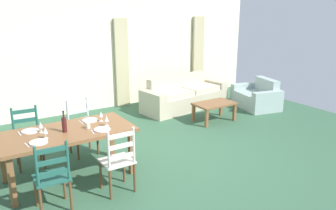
% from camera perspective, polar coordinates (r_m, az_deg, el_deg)
% --- Properties ---
extents(ground_plane, '(9.60, 9.60, 0.02)m').
position_cam_1_polar(ground_plane, '(6.03, -1.17, -8.47)').
color(ground_plane, '#355D42').
extents(wall_far, '(9.60, 0.16, 2.70)m').
position_cam_1_polar(wall_far, '(8.55, -13.05, 8.05)').
color(wall_far, beige).
rests_on(wall_far, ground_plane).
extents(curtain_panel_left, '(0.35, 0.08, 2.20)m').
position_cam_1_polar(curtain_panel_left, '(8.76, -7.64, 6.86)').
color(curtain_panel_left, '#BFB386').
rests_on(curtain_panel_left, ground_plane).
extents(curtain_panel_right, '(0.35, 0.08, 2.20)m').
position_cam_1_polar(curtain_panel_right, '(10.01, 4.98, 8.11)').
color(curtain_panel_right, '#BFB386').
rests_on(curtain_panel_right, ground_plane).
extents(dining_table, '(1.90, 0.96, 0.75)m').
position_cam_1_polar(dining_table, '(5.27, -16.36, -5.00)').
color(dining_table, brown).
rests_on(dining_table, ground_plane).
extents(dining_chair_near_left, '(0.44, 0.42, 0.96)m').
position_cam_1_polar(dining_chair_near_left, '(4.56, -18.62, -11.20)').
color(dining_chair_near_left, '#225A4D').
rests_on(dining_chair_near_left, ground_plane).
extents(dining_chair_near_right, '(0.42, 0.40, 0.96)m').
position_cam_1_polar(dining_chair_near_right, '(4.80, -8.21, -9.04)').
color(dining_chair_near_right, silver).
rests_on(dining_chair_near_right, ground_plane).
extents(dining_chair_far_left, '(0.45, 0.43, 0.96)m').
position_cam_1_polar(dining_chair_far_left, '(5.96, -22.19, -4.97)').
color(dining_chair_far_left, '#215B4E').
rests_on(dining_chair_far_left, ground_plane).
extents(dining_chair_far_right, '(0.45, 0.43, 0.96)m').
position_cam_1_polar(dining_chair_far_right, '(6.15, -14.11, -3.57)').
color(dining_chair_far_right, silver).
rests_on(dining_chair_far_right, ground_plane).
extents(dinner_plate_near_left, '(0.24, 0.24, 0.02)m').
position_cam_1_polar(dinner_plate_near_left, '(4.91, -20.62, -5.79)').
color(dinner_plate_near_left, white).
rests_on(dinner_plate_near_left, dining_table).
extents(fork_near_left, '(0.03, 0.17, 0.01)m').
position_cam_1_polar(fork_near_left, '(4.89, -22.33, -6.15)').
color(fork_near_left, silver).
rests_on(fork_near_left, dining_table).
extents(dinner_plate_near_right, '(0.24, 0.24, 0.02)m').
position_cam_1_polar(dinner_plate_near_right, '(5.14, -10.83, -3.99)').
color(dinner_plate_near_right, white).
rests_on(dinner_plate_near_right, dining_table).
extents(fork_near_right, '(0.03, 0.17, 0.01)m').
position_cam_1_polar(fork_near_right, '(5.10, -12.38, -4.35)').
color(fork_near_right, silver).
rests_on(fork_near_right, dining_table).
extents(dinner_plate_far_left, '(0.24, 0.24, 0.02)m').
position_cam_1_polar(dinner_plate_far_left, '(5.37, -21.81, -4.02)').
color(dinner_plate_far_left, white).
rests_on(dinner_plate_far_left, dining_table).
extents(fork_far_left, '(0.03, 0.17, 0.01)m').
position_cam_1_polar(fork_far_left, '(5.35, -23.37, -4.35)').
color(fork_far_left, silver).
rests_on(fork_far_left, dining_table).
extents(dinner_plate_far_right, '(0.24, 0.24, 0.02)m').
position_cam_1_polar(dinner_plate_far_right, '(5.59, -12.78, -2.46)').
color(dinner_plate_far_right, white).
rests_on(dinner_plate_far_right, dining_table).
extents(fork_far_right, '(0.03, 0.17, 0.01)m').
position_cam_1_polar(fork_far_right, '(5.54, -14.23, -2.78)').
color(fork_far_right, silver).
rests_on(fork_far_right, dining_table).
extents(wine_bottle, '(0.07, 0.07, 0.32)m').
position_cam_1_polar(wine_bottle, '(5.16, -16.77, -3.05)').
color(wine_bottle, '#471919').
rests_on(wine_bottle, dining_table).
extents(wine_glass_near_left, '(0.06, 0.06, 0.16)m').
position_cam_1_polar(wine_glass_near_left, '(5.00, -19.62, -4.05)').
color(wine_glass_near_left, white).
rests_on(wine_glass_near_left, dining_table).
extents(wine_glass_near_right, '(0.06, 0.06, 0.16)m').
position_cam_1_polar(wine_glass_near_right, '(5.27, -10.14, -2.29)').
color(wine_glass_near_right, white).
rests_on(wine_glass_near_right, dining_table).
extents(wine_glass_far_left, '(0.06, 0.06, 0.16)m').
position_cam_1_polar(wine_glass_far_left, '(5.24, -20.33, -3.18)').
color(wine_glass_far_left, white).
rests_on(wine_glass_far_left, dining_table).
extents(wine_glass_far_right, '(0.06, 0.06, 0.16)m').
position_cam_1_polar(wine_glass_far_right, '(5.49, -11.03, -1.57)').
color(wine_glass_far_right, white).
rests_on(wine_glass_far_right, dining_table).
extents(coffee_cup_primary, '(0.07, 0.07, 0.09)m').
position_cam_1_polar(coffee_cup_primary, '(5.25, -13.13, -3.30)').
color(coffee_cup_primary, silver).
rests_on(coffee_cup_primary, dining_table).
extents(couch, '(2.36, 1.09, 0.80)m').
position_cam_1_polar(couch, '(8.67, 2.56, 1.42)').
color(couch, '#C3B798').
rests_on(couch, ground_plane).
extents(coffee_table, '(0.90, 0.56, 0.42)m').
position_cam_1_polar(coffee_table, '(7.72, 7.67, -0.10)').
color(coffee_table, brown).
rests_on(coffee_table, ground_plane).
extents(armchair_upholstered, '(1.04, 1.31, 0.72)m').
position_cam_1_polar(armchair_upholstered, '(9.02, 14.66, 1.21)').
color(armchair_upholstered, '#9EB3AE').
rests_on(armchair_upholstered, ground_plane).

